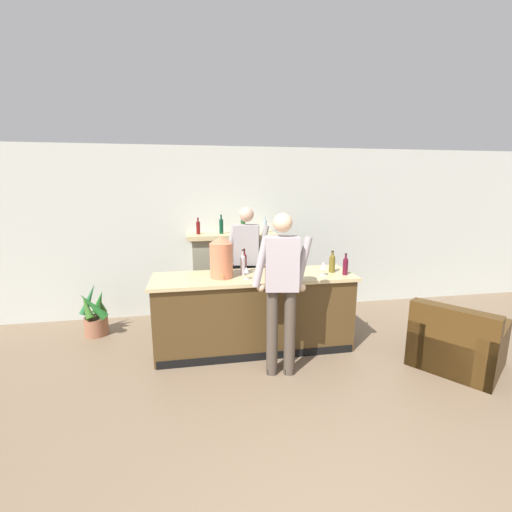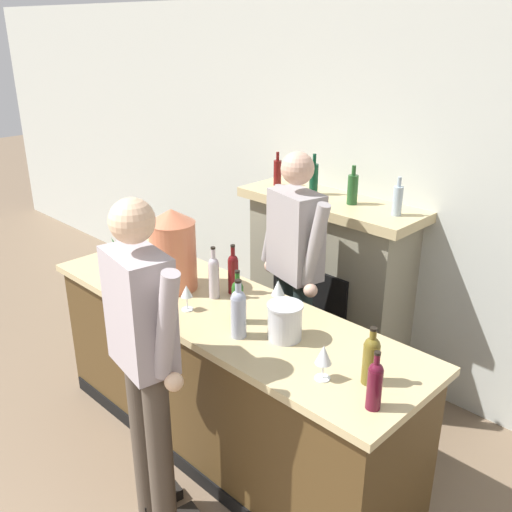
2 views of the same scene
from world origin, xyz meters
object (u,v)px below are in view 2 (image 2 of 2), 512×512
Objects in this scene: wine_bottle_cabernet_heavy at (239,311)px; fireplace_stone at (327,284)px; ice_bucket_steel at (285,321)px; wine_glass_back_row at (278,289)px; potted_plant_corner at (135,271)px; wine_glass_mid_counter at (187,293)px; person_bartender at (294,273)px; wine_glass_near_bucket at (324,356)px; wine_bottle_chardonnay_pale at (375,383)px; copper_dispenser at (173,249)px; wine_bottle_merlot_tall at (233,272)px; person_customer at (145,360)px; wine_bottle_burgundy_dark at (371,358)px; wine_bottle_rose_blush at (238,300)px; wine_bottle_port_short at (214,276)px.

fireplace_stone is at bearing 108.41° from wine_bottle_cabernet_heavy.
fireplace_stone is 1.44m from ice_bucket_steel.
wine_bottle_cabernet_heavy is 1.81× the size of wine_glass_back_row.
wine_glass_mid_counter reaches higher than potted_plant_corner.
person_bartender reaches higher than fireplace_stone.
wine_bottle_chardonnay_pale is at bearing -3.62° from wine_glass_near_bucket.
wine_glass_near_bucket is (1.29, -0.13, -0.14)m from copper_dispenser.
fireplace_stone is 1.52m from wine_bottle_cabernet_heavy.
wine_glass_near_bucket is (0.87, -0.80, 0.11)m from person_bartender.
wine_bottle_merlot_tall is at bearing 162.48° from ice_bucket_steel.
fireplace_stone is 0.91× the size of person_customer.
fireplace_stone is at bearing 11.12° from potted_plant_corner.
wine_bottle_merlot_tall is (-0.60, 0.19, 0.04)m from ice_bucket_steel.
wine_bottle_merlot_tall is 2.03× the size of wine_glass_mid_counter.
copper_dispenser is at bearing -122.47° from person_bartender.
wine_bottle_chardonnay_pale reaches higher than wine_glass_back_row.
potted_plant_corner is 2.93m from ice_bucket_steel.
wine_bottle_cabernet_heavy is (-0.19, -0.16, 0.05)m from ice_bucket_steel.
person_customer is at bearing -32.10° from potted_plant_corner.
wine_bottle_burgundy_dark is at bearing -10.41° from wine_bottle_merlot_tall.
person_bartender reaches higher than potted_plant_corner.
fireplace_stone is 5.36× the size of wine_bottle_rose_blush.
wine_glass_mid_counter is at bearing -134.19° from wine_glass_back_row.
wine_bottle_port_short reaches higher than wine_glass_mid_counter.
wine_glass_near_bucket reaches higher than potted_plant_corner.
wine_glass_mid_counter is 0.53m from wine_glass_back_row.
wine_bottle_port_short is (0.28, 0.08, -0.12)m from copper_dispenser.
person_customer is at bearing -102.92° from wine_bottle_cabernet_heavy.
wine_bottle_chardonnay_pale is at bearing -16.42° from potted_plant_corner.
wine_bottle_merlot_tall is at bearing 108.46° from person_customer.
wine_bottle_burgundy_dark is (1.05, -0.67, 0.11)m from person_bartender.
person_customer is at bearing -82.00° from person_bartender.
wine_glass_back_row is at bearing 99.61° from wine_bottle_cabernet_heavy.
person_customer is 5.91× the size of wine_bottle_rose_blush.
wine_bottle_burgundy_dark is at bearing 128.87° from wine_bottle_chardonnay_pale.
ice_bucket_steel is at bearing 157.98° from wine_glass_near_bucket.
person_customer is at bearing -142.67° from wine_bottle_burgundy_dark.
potted_plant_corner is 3.33m from wine_glass_near_bucket.
wine_bottle_port_short is at bearing 167.98° from wine_glass_near_bucket.
wine_bottle_cabernet_heavy is 1.00× the size of wine_bottle_port_short.
wine_bottle_port_short is at bearing 92.84° from wine_glass_mid_counter.
person_bartender reaches higher than wine_bottle_port_short.
wine_bottle_rose_blush reaches higher than ice_bucket_steel.
ice_bucket_steel is at bearing 65.63° from person_customer.
ice_bucket_steel is 0.41m from wine_glass_near_bucket.
wine_glass_mid_counter is at bearing -25.40° from copper_dispenser.
ice_bucket_steel is 1.27× the size of wine_glass_mid_counter.
person_bartender is 5.76× the size of wine_bottle_merlot_tall.
wine_bottle_chardonnay_pale is (1.32, -1.40, 0.43)m from fireplace_stone.
wine_glass_back_row is at bearing 86.49° from person_customer.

